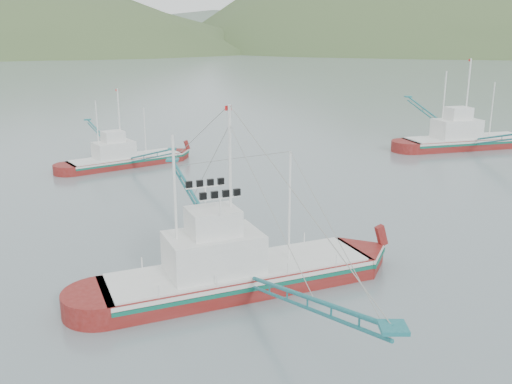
{
  "coord_description": "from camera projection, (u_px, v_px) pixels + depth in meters",
  "views": [
    {
      "loc": [
        -0.05,
        -32.22,
        14.03
      ],
      "look_at": [
        0.0,
        6.0,
        3.2
      ],
      "focal_mm": 40.0,
      "sensor_mm": 36.0,
      "label": 1
    }
  ],
  "objects": [
    {
      "name": "main_boat",
      "position": [
        238.0,
        250.0,
        31.62
      ],
      "size": [
        15.64,
        26.39,
        11.19
      ],
      "rotation": [
        0.0,
        0.0,
        0.4
      ],
      "color": "maroon",
      "rests_on": "ground"
    },
    {
      "name": "bg_boat_right",
      "position": [
        467.0,
        130.0,
        70.24
      ],
      "size": [
        16.54,
        28.34,
        11.72
      ],
      "rotation": [
        0.0,
        0.0,
        0.28
      ],
      "color": "maroon",
      "rests_on": "ground"
    },
    {
      "name": "bg_boat_left",
      "position": [
        124.0,
        149.0,
        60.94
      ],
      "size": [
        16.21,
        19.68,
        8.91
      ],
      "rotation": [
        0.0,
        0.0,
        0.62
      ],
      "color": "maroon",
      "rests_on": "ground"
    },
    {
      "name": "ground",
      "position": [
        256.0,
        269.0,
        34.82
      ],
      "size": [
        1200.0,
        1200.0,
        0.0
      ],
      "primitive_type": "plane",
      "color": "slate",
      "rests_on": "ground"
    },
    {
      "name": "ridge_distant",
      "position": [
        285.0,
        45.0,
        573.67
      ],
      "size": [
        960.0,
        400.0,
        240.0
      ],
      "primitive_type": "ellipsoid",
      "color": "slate",
      "rests_on": "ground"
    }
  ]
}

